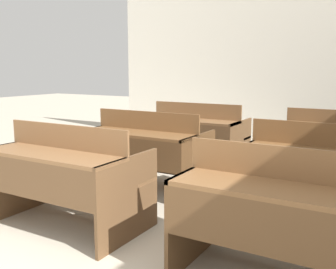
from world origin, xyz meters
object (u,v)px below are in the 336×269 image
at_px(bench_second_right, 323,171).
at_px(bench_front_right, 285,215).
at_px(bench_front_left, 65,174).
at_px(bench_third_left, 195,133).
at_px(bench_second_left, 145,149).

bearing_deg(bench_second_right, bench_front_right, -91.16).
height_order(bench_front_left, bench_front_right, same).
xyz_separation_m(bench_second_right, bench_third_left, (-1.87, 1.25, 0.00)).
bearing_deg(bench_second_right, bench_front_left, -147.32).
xyz_separation_m(bench_front_right, bench_second_left, (-1.84, 1.23, 0.00)).
relative_size(bench_front_left, bench_second_left, 1.00).
relative_size(bench_second_left, bench_third_left, 1.00).
bearing_deg(bench_second_right, bench_third_left, 146.16).
bearing_deg(bench_third_left, bench_front_right, -53.26).
bearing_deg(bench_second_left, bench_third_left, 89.92).
bearing_deg(bench_third_left, bench_front_left, -90.21).
bearing_deg(bench_second_right, bench_second_left, 179.58).
xyz_separation_m(bench_front_left, bench_front_right, (1.85, -0.01, 0.00)).
relative_size(bench_front_right, bench_second_right, 1.00).
bearing_deg(bench_third_left, bench_second_right, -33.84).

